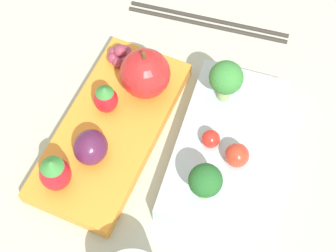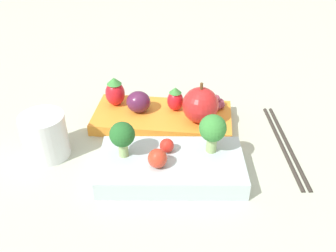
{
  "view_description": "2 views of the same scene",
  "coord_description": "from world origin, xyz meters",
  "px_view_note": "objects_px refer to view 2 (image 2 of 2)",
  "views": [
    {
      "loc": [
        0.29,
        0.08,
        0.57
      ],
      "look_at": [
        0.0,
        0.0,
        0.04
      ],
      "focal_mm": 60.0,
      "sensor_mm": 36.0,
      "label": 1
    },
    {
      "loc": [
        0.01,
        0.46,
        0.35
      ],
      "look_at": [
        0.0,
        0.0,
        0.04
      ],
      "focal_mm": 40.0,
      "sensor_mm": 36.0,
      "label": 2
    }
  ],
  "objects_px": {
    "broccoli_floret_1": "(122,136)",
    "chopsticks_pair": "(284,143)",
    "strawberry_1": "(115,92)",
    "cherry_tomato_0": "(157,158)",
    "bento_box_fruit": "(162,118)",
    "grape_cluster": "(216,103)",
    "bento_box_savoury": "(175,166)",
    "strawberry_0": "(175,99)",
    "apple": "(200,105)",
    "broccoli_floret_0": "(213,129)",
    "plum": "(138,102)",
    "drinking_cup": "(45,136)",
    "cherry_tomato_1": "(167,146)"
  },
  "relations": [
    {
      "from": "bento_box_fruit",
      "to": "grape_cluster",
      "type": "xyz_separation_m",
      "value": [
        -0.09,
        -0.02,
        0.02
      ]
    },
    {
      "from": "cherry_tomato_0",
      "to": "chopsticks_pair",
      "type": "height_order",
      "value": "cherry_tomato_0"
    },
    {
      "from": "apple",
      "to": "strawberry_1",
      "type": "height_order",
      "value": "apple"
    },
    {
      "from": "strawberry_1",
      "to": "plum",
      "type": "xyz_separation_m",
      "value": [
        -0.04,
        0.02,
        -0.01
      ]
    },
    {
      "from": "plum",
      "to": "cherry_tomato_0",
      "type": "bearing_deg",
      "value": 102.51
    },
    {
      "from": "strawberry_1",
      "to": "apple",
      "type": "bearing_deg",
      "value": 159.42
    },
    {
      "from": "broccoli_floret_0",
      "to": "bento_box_savoury",
      "type": "bearing_deg",
      "value": 18.76
    },
    {
      "from": "apple",
      "to": "strawberry_1",
      "type": "xyz_separation_m",
      "value": [
        0.14,
        -0.05,
        -0.0
      ]
    },
    {
      "from": "strawberry_1",
      "to": "drinking_cup",
      "type": "xyz_separation_m",
      "value": [
        0.09,
        0.11,
        -0.01
      ]
    },
    {
      "from": "broccoli_floret_0",
      "to": "broccoli_floret_1",
      "type": "distance_m",
      "value": 0.12
    },
    {
      "from": "cherry_tomato_0",
      "to": "bento_box_savoury",
      "type": "bearing_deg",
      "value": -147.75
    },
    {
      "from": "cherry_tomato_0",
      "to": "apple",
      "type": "height_order",
      "value": "apple"
    },
    {
      "from": "broccoli_floret_1",
      "to": "plum",
      "type": "height_order",
      "value": "broccoli_floret_1"
    },
    {
      "from": "broccoli_floret_1",
      "to": "chopsticks_pair",
      "type": "bearing_deg",
      "value": -166.31
    },
    {
      "from": "broccoli_floret_0",
      "to": "cherry_tomato_0",
      "type": "xyz_separation_m",
      "value": [
        0.08,
        0.03,
        -0.02
      ]
    },
    {
      "from": "bento_box_savoury",
      "to": "grape_cluster",
      "type": "relative_size",
      "value": 6.29
    },
    {
      "from": "strawberry_0",
      "to": "strawberry_1",
      "type": "xyz_separation_m",
      "value": [
        0.1,
        -0.02,
        0.0
      ]
    },
    {
      "from": "grape_cluster",
      "to": "drinking_cup",
      "type": "height_order",
      "value": "drinking_cup"
    },
    {
      "from": "grape_cluster",
      "to": "apple",
      "type": "bearing_deg",
      "value": 53.83
    },
    {
      "from": "strawberry_1",
      "to": "chopsticks_pair",
      "type": "xyz_separation_m",
      "value": [
        -0.27,
        0.09,
        -0.04
      ]
    },
    {
      "from": "bento_box_fruit",
      "to": "chopsticks_pair",
      "type": "relative_size",
      "value": 1.14
    },
    {
      "from": "cherry_tomato_1",
      "to": "plum",
      "type": "distance_m",
      "value": 0.13
    },
    {
      "from": "bento_box_fruit",
      "to": "strawberry_1",
      "type": "relative_size",
      "value": 4.69
    },
    {
      "from": "cherry_tomato_0",
      "to": "cherry_tomato_1",
      "type": "distance_m",
      "value": 0.03
    },
    {
      "from": "broccoli_floret_0",
      "to": "grape_cluster",
      "type": "distance_m",
      "value": 0.14
    },
    {
      "from": "strawberry_1",
      "to": "cherry_tomato_0",
      "type": "bearing_deg",
      "value": 113.06
    },
    {
      "from": "bento_box_savoury",
      "to": "plum",
      "type": "height_order",
      "value": "plum"
    },
    {
      "from": "bento_box_fruit",
      "to": "broccoli_floret_1",
      "type": "xyz_separation_m",
      "value": [
        0.05,
        0.12,
        0.05
      ]
    },
    {
      "from": "grape_cluster",
      "to": "chopsticks_pair",
      "type": "bearing_deg",
      "value": 140.95
    },
    {
      "from": "bento_box_savoury",
      "to": "bento_box_fruit",
      "type": "height_order",
      "value": "bento_box_savoury"
    },
    {
      "from": "strawberry_0",
      "to": "drinking_cup",
      "type": "xyz_separation_m",
      "value": [
        0.19,
        0.1,
        -0.01
      ]
    },
    {
      "from": "strawberry_1",
      "to": "chopsticks_pair",
      "type": "bearing_deg",
      "value": 161.12
    },
    {
      "from": "bento_box_savoury",
      "to": "strawberry_0",
      "type": "xyz_separation_m",
      "value": [
        -0.0,
        -0.14,
        0.03
      ]
    },
    {
      "from": "bento_box_fruit",
      "to": "cherry_tomato_0",
      "type": "xyz_separation_m",
      "value": [
        0.01,
        0.15,
        0.03
      ]
    },
    {
      "from": "bento_box_fruit",
      "to": "cherry_tomato_0",
      "type": "bearing_deg",
      "value": 87.67
    },
    {
      "from": "cherry_tomato_0",
      "to": "strawberry_0",
      "type": "bearing_deg",
      "value": -99.94
    },
    {
      "from": "bento_box_savoury",
      "to": "apple",
      "type": "distance_m",
      "value": 0.12
    },
    {
      "from": "bento_box_fruit",
      "to": "broccoli_floret_1",
      "type": "height_order",
      "value": "broccoli_floret_1"
    },
    {
      "from": "strawberry_1",
      "to": "drinking_cup",
      "type": "height_order",
      "value": "strawberry_1"
    },
    {
      "from": "apple",
      "to": "bento_box_savoury",
      "type": "bearing_deg",
      "value": 68.26
    },
    {
      "from": "strawberry_0",
      "to": "strawberry_1",
      "type": "distance_m",
      "value": 0.1
    },
    {
      "from": "broccoli_floret_0",
      "to": "apple",
      "type": "bearing_deg",
      "value": -84.61
    },
    {
      "from": "cherry_tomato_0",
      "to": "drinking_cup",
      "type": "xyz_separation_m",
      "value": [
        0.17,
        -0.06,
        -0.01
      ]
    },
    {
      "from": "strawberry_1",
      "to": "drinking_cup",
      "type": "bearing_deg",
      "value": 51.61
    },
    {
      "from": "bento_box_savoury",
      "to": "plum",
      "type": "bearing_deg",
      "value": -67.41
    },
    {
      "from": "broccoli_floret_0",
      "to": "grape_cluster",
      "type": "bearing_deg",
      "value": -99.37
    },
    {
      "from": "bento_box_fruit",
      "to": "apple",
      "type": "distance_m",
      "value": 0.08
    },
    {
      "from": "cherry_tomato_0",
      "to": "broccoli_floret_1",
      "type": "bearing_deg",
      "value": -26.25
    },
    {
      "from": "broccoli_floret_0",
      "to": "cherry_tomato_0",
      "type": "height_order",
      "value": "broccoli_floret_0"
    },
    {
      "from": "cherry_tomato_1",
      "to": "drinking_cup",
      "type": "bearing_deg",
      "value": -9.42
    }
  ]
}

